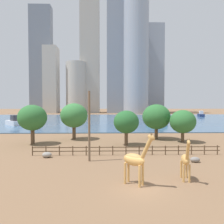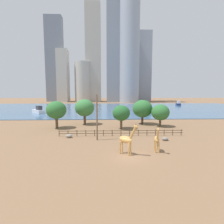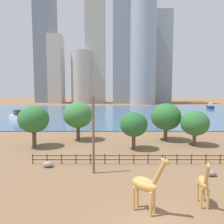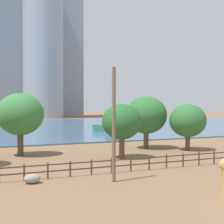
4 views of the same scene
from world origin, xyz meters
TOP-DOWN VIEW (x-y plane):
  - ground_plane at (0.00, 80.00)m, footprint 400.00×400.00m
  - harbor_water at (0.00, 77.00)m, footprint 180.00×86.00m
  - giraffe_tall at (-0.32, 0.94)m, footprint 2.83×2.32m
  - giraffe_companion at (4.46, 1.90)m, footprint 1.00×2.63m
  - utility_pole at (-4.99, 8.96)m, footprint 0.28×0.28m
  - boulder_near_fence at (-10.75, 10.93)m, footprint 1.25×0.97m
  - boulder_by_pole at (7.94, 8.13)m, footprint 1.18×0.85m
  - enclosure_fence at (-0.07, 12.00)m, footprint 26.12×0.14m
  - tree_left_large at (7.19, 25.50)m, footprint 5.58×5.58m
  - tree_center_broad at (-9.30, 25.62)m, footprint 5.39×5.39m
  - tree_right_tall at (11.21, 21.74)m, footprint 4.74×4.74m
  - tree_left_small at (-15.79, 20.50)m, footprint 5.00×5.00m
  - tree_right_small at (0.54, 19.14)m, footprint 4.34×4.34m
  - boat_ferry at (-32.50, 52.62)m, footprint 7.00×7.23m
  - boat_sailboat at (47.91, 97.31)m, footprint 4.05×7.46m
  - boat_tug at (13.78, 52.78)m, footprint 6.08×7.05m
  - skyline_tower_needle at (18.63, 139.05)m, footprint 17.92×17.92m
  - skyline_block_central at (6.55, 149.04)m, footprint 17.60×13.05m
  - skyline_tower_glass at (-15.40, 153.61)m, footprint 14.64×12.92m
  - skyline_block_left at (-25.47, 149.79)m, footprint 15.87×15.87m
  - skyline_block_right at (36.33, 164.49)m, footprint 16.22×12.71m
  - skyline_tower_short at (-44.41, 149.32)m, footprint 9.94×13.36m
  - skyline_block_wide at (-54.76, 159.39)m, footprint 16.97×8.68m

SIDE VIEW (x-z plane):
  - ground_plane at x=0.00m, z-range 0.00..0.00m
  - harbor_water at x=0.00m, z-range 0.00..0.20m
  - boulder_by_pole at x=7.94m, z-range 0.00..0.64m
  - boulder_near_fence at x=-10.75m, z-range 0.00..0.72m
  - enclosure_fence at x=-0.07m, z-range 0.10..1.40m
  - boat_tug at x=13.78m, z-range -0.29..2.75m
  - boat_sailboat at x=47.91m, z-range -0.30..2.81m
  - boat_ferry at x=-32.50m, z-range -0.32..2.93m
  - giraffe_companion at x=4.46m, z-range -0.14..4.01m
  - giraffe_tall at x=-0.32m, z-range -0.14..4.59m
  - tree_right_tall at x=11.21m, z-range 0.83..6.80m
  - tree_right_small at x=0.54m, z-range 1.00..6.96m
  - utility_pole at x=-4.99m, z-range 0.00..8.70m
  - tree_left_large at x=7.19m, z-range 0.97..7.98m
  - tree_left_small at x=-15.79m, z-range 1.18..8.12m
  - tree_center_broad at x=-9.30m, z-range 1.15..8.36m
  - skyline_block_left at x=-25.47m, z-range 0.00..38.53m
  - skyline_tower_short at x=-44.41m, z-range 0.00..49.82m
  - skyline_block_right at x=36.33m, z-range 0.00..72.19m
  - skyline_block_wide at x=-54.76m, z-range 0.00..84.36m
  - skyline_tower_glass at x=-15.40m, z-range 0.00..93.60m
  - skyline_block_central at x=6.55m, z-range 0.00..95.49m
  - skyline_tower_needle at x=18.63m, z-range 0.00..105.29m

